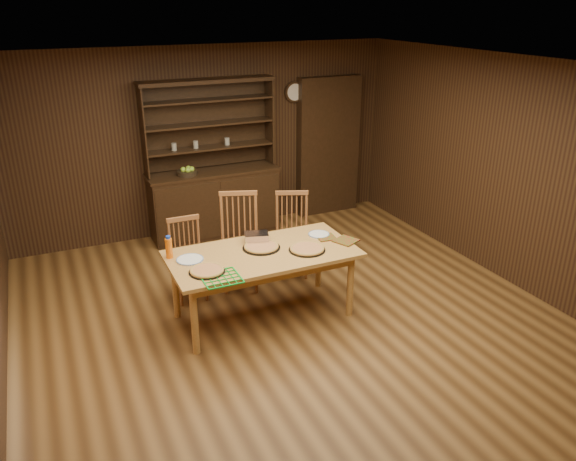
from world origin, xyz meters
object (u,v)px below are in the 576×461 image
dining_table (263,259)px  chair_center (240,237)px  chair_right (292,231)px  china_hutch (214,194)px  juice_bottle (169,248)px  chair_left (187,256)px

dining_table → chair_center: 0.81m
chair_right → chair_center: bearing=-154.2°
china_hutch → chair_right: bearing=-72.7°
chair_center → juice_bottle: (-0.93, -0.54, 0.26)m
chair_center → juice_bottle: size_ratio=4.76×
chair_right → chair_left: bearing=-154.6°
china_hutch → chair_left: china_hutch is taller
juice_bottle → dining_table: bearing=-16.8°
dining_table → chair_left: size_ratio=2.06×
china_hutch → dining_table: china_hutch is taller
china_hutch → chair_right: (0.49, -1.58, -0.05)m
chair_right → china_hutch: bearing=129.5°
chair_left → chair_right: bearing=3.9°
china_hutch → chair_center: (-0.20, -1.62, 0.00)m
chair_center → dining_table: bearing=-73.4°
chair_center → chair_right: chair_center is taller
chair_right → dining_table: bearing=-108.5°
juice_bottle → china_hutch: bearing=62.2°
chair_left → juice_bottle: bearing=-119.8°
dining_table → chair_right: bearing=49.3°
dining_table → chair_left: 1.00m
chair_right → juice_bottle: (-1.63, -0.58, 0.32)m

